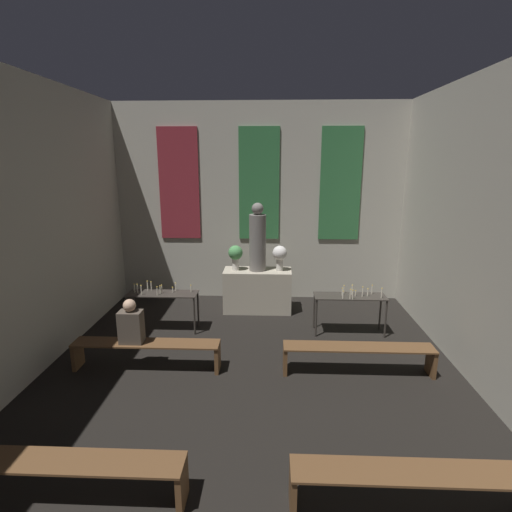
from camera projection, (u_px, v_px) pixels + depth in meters
wall_back at (259, 203)px, 9.28m from camera, size 6.83×0.16×4.52m
altar at (258, 290)px, 8.77m from camera, size 1.47×0.63×0.93m
statue at (258, 240)px, 8.50m from camera, size 0.36×0.36×1.46m
flower_vase_left at (235, 254)px, 8.60m from camera, size 0.31×0.31×0.54m
flower_vase_right at (280, 255)px, 8.56m from camera, size 0.31×0.31×0.54m
candle_rack_left at (162, 298)px, 7.72m from camera, size 1.35×0.45×0.96m
candle_rack_right at (350, 300)px, 7.57m from camera, size 1.35×0.45×0.96m
pew_second_left at (66, 470)px, 3.86m from camera, size 2.32×0.36×0.46m
pew_second_right at (414, 482)px, 3.73m from camera, size 2.32×0.36×0.46m
pew_back_left at (147, 349)px, 6.33m from camera, size 2.32×0.36×0.46m
pew_back_right at (358, 353)px, 6.19m from camera, size 2.32×0.36×0.46m
person_seated at (131, 324)px, 6.23m from camera, size 0.36×0.24×0.71m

